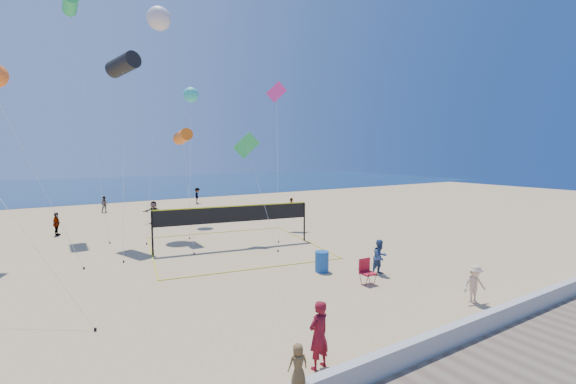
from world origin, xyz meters
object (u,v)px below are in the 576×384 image
woman (319,335)px  volleyball_net (234,219)px  camp_chair (366,270)px  trash_barrel (322,262)px

woman → volleyball_net: size_ratio=0.17×
woman → camp_chair: woman is taller
woman → volleyball_net: volleyball_net is taller
woman → camp_chair: bearing=-153.9°
woman → trash_barrel: (5.00, 6.51, -0.42)m
woman → camp_chair: 6.98m
trash_barrel → volleyball_net: size_ratio=0.09×
woman → camp_chair: (5.60, 4.16, -0.29)m
woman → trash_barrel: size_ratio=1.87×
trash_barrel → camp_chair: bearing=-75.7°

